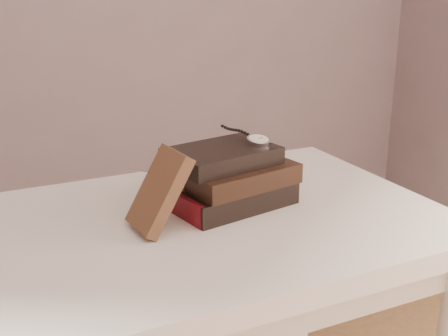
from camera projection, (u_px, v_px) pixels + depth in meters
name	position (u px, v px, depth m)	size (l,w,h in m)	color
table	(175.00, 268.00, 1.09)	(1.00, 0.60, 0.75)	white
book_stack	(229.00, 178.00, 1.13)	(0.26, 0.19, 0.11)	black
journal	(159.00, 191.00, 1.01)	(0.02, 0.09, 0.15)	#402718
pocket_watch	(256.00, 139.00, 1.14)	(0.06, 0.15, 0.02)	silver
eyeglasses	(172.00, 170.00, 1.14)	(0.11, 0.13, 0.05)	silver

